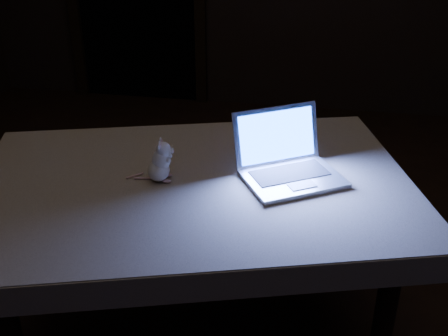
# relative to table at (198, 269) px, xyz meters

# --- Properties ---
(table) EXTENTS (1.50, 1.19, 0.70)m
(table) POSITION_rel_table_xyz_m (0.00, 0.00, 0.00)
(table) COLOR black
(table) RESTS_ON floor
(tablecloth) EXTENTS (1.62, 1.31, 0.09)m
(tablecloth) POSITION_rel_table_xyz_m (0.09, 0.01, 0.31)
(tablecloth) COLOR beige
(tablecloth) RESTS_ON table
(laptop) EXTENTS (0.40, 0.39, 0.21)m
(laptop) POSITION_rel_table_xyz_m (0.31, 0.06, 0.46)
(laptop) COLOR #AFAFB4
(laptop) RESTS_ON tablecloth
(plush_mouse) EXTENTS (0.11, 0.11, 0.14)m
(plush_mouse) POSITION_rel_table_xyz_m (-0.12, -0.01, 0.43)
(plush_mouse) COLOR white
(plush_mouse) RESTS_ON tablecloth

